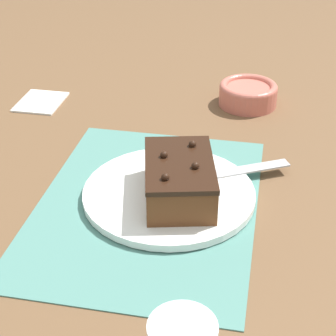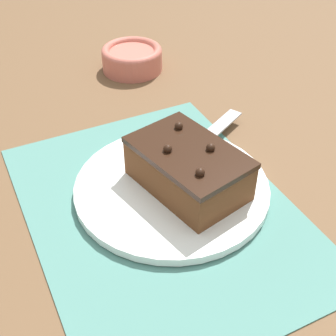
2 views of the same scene
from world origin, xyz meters
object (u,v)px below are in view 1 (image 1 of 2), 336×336
object	(u,v)px
cake_plate	(169,193)
small_bowl	(248,93)
chocolate_cake	(179,179)
serving_knife	(200,175)

from	to	relation	value
cake_plate	small_bowl	world-z (taller)	small_bowl
chocolate_cake	serving_knife	size ratio (longest dim) A/B	0.82
serving_knife	small_bowl	xyz separation A→B (m)	(0.33, -0.05, 0.00)
serving_knife	small_bowl	world-z (taller)	small_bowl
cake_plate	chocolate_cake	distance (m)	0.04
chocolate_cake	small_bowl	xyz separation A→B (m)	(0.39, -0.08, -0.02)
serving_knife	cake_plate	bearing A→B (deg)	-71.61
chocolate_cake	small_bowl	bearing A→B (deg)	-11.43
serving_knife	small_bowl	bearing A→B (deg)	142.52
chocolate_cake	cake_plate	bearing A→B (deg)	56.67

